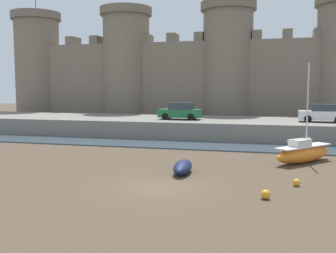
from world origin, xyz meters
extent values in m
plane|color=#4C3D2D|center=(0.00, 0.00, 0.00)|extent=(160.00, 160.00, 0.00)
cube|color=#3D4C56|center=(0.00, 13.60, 0.05)|extent=(80.00, 4.50, 0.10)
cube|color=slate|center=(0.00, 20.85, 0.83)|extent=(64.59, 10.00, 1.66)
cube|color=#7A6B5B|center=(0.00, 31.06, 5.17)|extent=(52.59, 2.80, 10.34)
cylinder|color=#7A6B5B|center=(-26.30, 31.06, 6.97)|extent=(5.98, 5.98, 13.94)
cylinder|color=#706254|center=(-26.30, 31.06, 14.44)|extent=(6.70, 6.70, 1.00)
cylinder|color=#4C4742|center=(-26.30, 31.06, 16.44)|extent=(0.10, 0.10, 3.00)
cylinder|color=#7A6B5B|center=(-13.15, 31.06, 6.97)|extent=(5.98, 5.98, 13.94)
cylinder|color=#706254|center=(-13.15, 31.06, 14.44)|extent=(6.70, 6.70, 1.00)
cylinder|color=#7A6B5B|center=(0.00, 31.06, 6.97)|extent=(5.98, 5.98, 13.94)
cylinder|color=#706254|center=(0.00, 31.06, 14.44)|extent=(6.70, 6.70, 1.00)
cube|color=#746557|center=(-20.74, 31.06, 10.89)|extent=(1.10, 2.52, 1.10)
cube|color=#746557|center=(-17.28, 31.06, 10.89)|extent=(1.10, 2.52, 1.10)
cube|color=#746557|center=(-10.37, 31.06, 10.89)|extent=(1.10, 2.52, 1.10)
cube|color=#746557|center=(-6.91, 31.06, 10.89)|extent=(1.10, 2.52, 1.10)
cube|color=#746557|center=(-3.46, 31.06, 10.89)|extent=(1.10, 2.52, 1.10)
cube|color=#746557|center=(3.46, 31.06, 10.89)|extent=(1.10, 2.52, 1.10)
cube|color=#746557|center=(6.91, 31.06, 10.89)|extent=(1.10, 2.52, 1.10)
cube|color=#746557|center=(10.37, 31.06, 10.89)|extent=(1.10, 2.52, 1.10)
ellipsoid|color=#141E3D|center=(0.49, 3.41, 0.35)|extent=(1.13, 2.96, 0.71)
ellipsoid|color=navy|center=(0.49, 3.41, 0.41)|extent=(0.89, 2.43, 0.39)
cube|color=beige|center=(0.51, 3.19, 0.45)|extent=(0.83, 0.25, 0.06)
cube|color=beige|center=(0.42, 4.54, 0.43)|extent=(0.54, 0.31, 0.08)
ellipsoid|color=orange|center=(7.30, 8.40, 0.55)|extent=(4.18, 4.68, 1.09)
cube|color=silver|center=(7.30, 8.40, 1.05)|extent=(3.65, 4.10, 0.08)
cube|color=silver|center=(7.05, 8.11, 1.31)|extent=(1.50, 1.59, 0.44)
cylinder|color=silver|center=(7.46, 8.60, 3.72)|extent=(0.10, 0.10, 5.25)
cylinder|color=silver|center=(6.97, 8.01, 1.54)|extent=(1.54, 1.82, 0.08)
sphere|color=orange|center=(6.50, 2.00, 0.18)|extent=(0.36, 0.36, 0.36)
sphere|color=orange|center=(5.05, -0.67, 0.21)|extent=(0.42, 0.42, 0.42)
cube|color=silver|center=(9.76, 20.00, 2.26)|extent=(4.14, 1.81, 0.80)
cube|color=#2D3842|center=(9.91, 20.00, 2.96)|extent=(2.29, 1.55, 0.64)
cylinder|color=black|center=(8.46, 19.19, 1.98)|extent=(0.64, 0.20, 0.64)
cylinder|color=black|center=(8.51, 20.89, 1.98)|extent=(0.64, 0.20, 0.64)
cylinder|color=black|center=(11.05, 20.82, 1.98)|extent=(0.64, 0.20, 0.64)
cube|color=#1E6638|center=(-3.34, 19.56, 2.26)|extent=(4.14, 1.81, 0.80)
cube|color=#2D3842|center=(-3.19, 19.56, 2.96)|extent=(2.29, 1.55, 0.64)
cylinder|color=black|center=(-4.64, 18.74, 1.98)|extent=(0.64, 0.20, 0.64)
cylinder|color=black|center=(-4.59, 20.44, 1.98)|extent=(0.64, 0.20, 0.64)
cylinder|color=black|center=(-2.09, 18.68, 1.98)|extent=(0.64, 0.20, 0.64)
cylinder|color=black|center=(-2.05, 20.38, 1.98)|extent=(0.64, 0.20, 0.64)
camera|label=1|loc=(5.14, -17.77, 4.85)|focal=42.00mm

